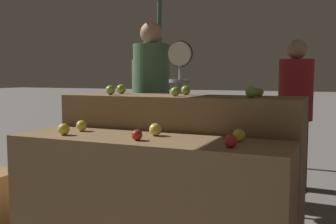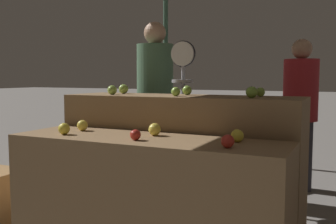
# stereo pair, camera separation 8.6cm
# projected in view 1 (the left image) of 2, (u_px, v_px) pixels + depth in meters

# --- Properties ---
(display_counter_front) EXTENTS (1.90, 0.55, 0.78)m
(display_counter_front) POSITION_uv_depth(u_px,v_px,m) (147.00, 196.00, 2.64)
(display_counter_front) COLOR olive
(display_counter_front) RESTS_ON ground_plane
(display_counter_back) EXTENTS (1.90, 0.55, 1.04)m
(display_counter_back) POSITION_uv_depth(u_px,v_px,m) (180.00, 160.00, 3.18)
(display_counter_back) COLOR olive
(display_counter_back) RESTS_ON ground_plane
(apple_front_0) EXTENTS (0.08, 0.08, 0.08)m
(apple_front_0) POSITION_uv_depth(u_px,v_px,m) (64.00, 129.00, 2.74)
(apple_front_0) COLOR gold
(apple_front_0) RESTS_ON display_counter_front
(apple_front_1) EXTENTS (0.07, 0.07, 0.07)m
(apple_front_1) POSITION_uv_depth(u_px,v_px,m) (137.00, 135.00, 2.51)
(apple_front_1) COLOR #AD281E
(apple_front_1) RESTS_ON display_counter_front
(apple_front_2) EXTENTS (0.08, 0.08, 0.08)m
(apple_front_2) POSITION_uv_depth(u_px,v_px,m) (231.00, 141.00, 2.25)
(apple_front_2) COLOR #AD281E
(apple_front_2) RESTS_ON display_counter_front
(apple_front_3) EXTENTS (0.08, 0.08, 0.08)m
(apple_front_3) POSITION_uv_depth(u_px,v_px,m) (81.00, 126.00, 2.93)
(apple_front_3) COLOR yellow
(apple_front_3) RESTS_ON display_counter_front
(apple_front_4) EXTENTS (0.09, 0.09, 0.09)m
(apple_front_4) POSITION_uv_depth(u_px,v_px,m) (155.00, 129.00, 2.70)
(apple_front_4) COLOR yellow
(apple_front_4) RESTS_ON display_counter_front
(apple_front_5) EXTENTS (0.08, 0.08, 0.08)m
(apple_front_5) POSITION_uv_depth(u_px,v_px,m) (239.00, 135.00, 2.45)
(apple_front_5) COLOR gold
(apple_front_5) RESTS_ON display_counter_front
(apple_back_0) EXTENTS (0.08, 0.08, 0.08)m
(apple_back_0) POSITION_uv_depth(u_px,v_px,m) (110.00, 90.00, 3.26)
(apple_back_0) COLOR #8EB247
(apple_back_0) RESTS_ON display_counter_back
(apple_back_1) EXTENTS (0.07, 0.07, 0.07)m
(apple_back_1) POSITION_uv_depth(u_px,v_px,m) (175.00, 92.00, 3.03)
(apple_back_1) COLOR #84AD3D
(apple_back_1) RESTS_ON display_counter_back
(apple_back_2) EXTENTS (0.08, 0.08, 0.08)m
(apple_back_2) POSITION_uv_depth(u_px,v_px,m) (251.00, 92.00, 2.80)
(apple_back_2) COLOR #7AA338
(apple_back_2) RESTS_ON display_counter_back
(apple_back_3) EXTENTS (0.08, 0.08, 0.08)m
(apple_back_3) POSITION_uv_depth(u_px,v_px,m) (121.00, 89.00, 3.45)
(apple_back_3) COLOR #8EB247
(apple_back_3) RESTS_ON display_counter_back
(apple_back_4) EXTENTS (0.08, 0.08, 0.08)m
(apple_back_4) POSITION_uv_depth(u_px,v_px,m) (186.00, 90.00, 3.23)
(apple_back_4) COLOR #7AA338
(apple_back_4) RESTS_ON display_counter_back
(apple_back_5) EXTENTS (0.07, 0.07, 0.07)m
(apple_back_5) POSITION_uv_depth(u_px,v_px,m) (259.00, 92.00, 2.99)
(apple_back_5) COLOR #84AD3D
(apple_back_5) RESTS_ON display_counter_back
(produce_scale) EXTENTS (0.24, 0.20, 1.52)m
(produce_scale) POSITION_uv_depth(u_px,v_px,m) (180.00, 87.00, 3.68)
(produce_scale) COLOR #99999E
(produce_scale) RESTS_ON ground_plane
(person_vendor_at_scale) EXTENTS (0.49, 0.49, 1.75)m
(person_vendor_at_scale) POSITION_uv_depth(u_px,v_px,m) (151.00, 94.00, 4.12)
(person_vendor_at_scale) COLOR #2D2D38
(person_vendor_at_scale) RESTS_ON ground_plane
(person_customer_left) EXTENTS (0.36, 0.36, 1.60)m
(person_customer_left) POSITION_uv_depth(u_px,v_px,m) (145.00, 98.00, 4.74)
(person_customer_left) COLOR #2D2D38
(person_customer_left) RESTS_ON ground_plane
(person_customer_right) EXTENTS (0.39, 0.39, 1.57)m
(person_customer_right) POSITION_uv_depth(u_px,v_px,m) (295.00, 104.00, 4.11)
(person_customer_right) COLOR #2D2D38
(person_customer_right) RESTS_ON ground_plane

